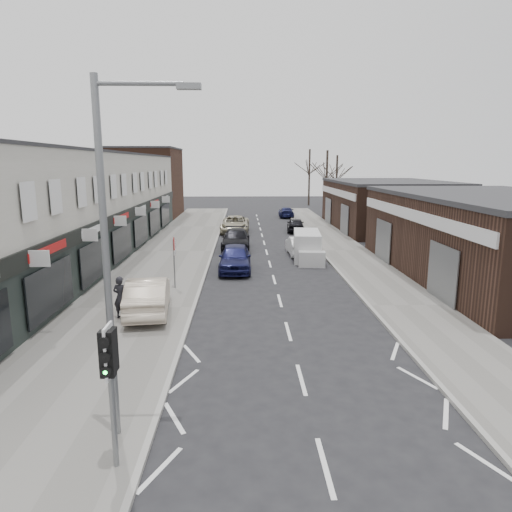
{
  "coord_description": "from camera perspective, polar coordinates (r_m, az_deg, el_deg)",
  "views": [
    {
      "loc": [
        -1.72,
        -10.58,
        6.33
      ],
      "look_at": [
        -1.19,
        7.81,
        2.6
      ],
      "focal_mm": 32.0,
      "sensor_mm": 36.0,
      "label": 1
    }
  ],
  "objects": [
    {
      "name": "tree_far_c",
      "position": [
        71.59,
        6.59,
        6.32
      ],
      "size": [
        3.6,
        3.6,
        8.5
      ],
      "primitive_type": null,
      "color": "#382D26",
      "rests_on": "ground"
    },
    {
      "name": "parked_car_right_b",
      "position": [
        43.26,
        4.97,
        3.9
      ],
      "size": [
        1.9,
        4.01,
        1.32
      ],
      "primitive_type": "imported",
      "rotation": [
        0.0,
        0.0,
        3.05
      ],
      "color": "black",
      "rests_on": "ground"
    },
    {
      "name": "shop_terrace_left",
      "position": [
        32.42,
        -23.08,
        5.64
      ],
      "size": [
        8.0,
        41.0,
        7.1
      ],
      "primitive_type": "cube",
      "color": "#B9B6A9",
      "rests_on": "ground"
    },
    {
      "name": "white_van",
      "position": [
        30.68,
        6.4,
        1.17
      ],
      "size": [
        2.06,
        4.93,
        1.86
      ],
      "rotation": [
        0.0,
        0.0,
        -0.09
      ],
      "color": "silver",
      "rests_on": "ground"
    },
    {
      "name": "sedan_on_pavement",
      "position": [
        19.83,
        -13.33,
        -4.76
      ],
      "size": [
        2.2,
        4.86,
        1.55
      ],
      "primitive_type": "imported",
      "rotation": [
        0.0,
        0.0,
        3.26
      ],
      "color": "beige",
      "rests_on": "pavement_left"
    },
    {
      "name": "parked_car_right_a",
      "position": [
        32.31,
        5.33,
        1.31
      ],
      "size": [
        1.52,
        4.03,
        1.31
      ],
      "primitive_type": "imported",
      "rotation": [
        0.0,
        0.0,
        3.17
      ],
      "color": "white",
      "rests_on": "ground"
    },
    {
      "name": "pavement_right",
      "position": [
        34.01,
        11.06,
        0.63
      ],
      "size": [
        3.5,
        64.0,
        0.12
      ],
      "primitive_type": "cube",
      "color": "slate",
      "rests_on": "ground"
    },
    {
      "name": "ground",
      "position": [
        12.45,
        6.91,
        -19.2
      ],
      "size": [
        160.0,
        160.0,
        0.0
      ],
      "primitive_type": "plane",
      "color": "black",
      "rests_on": "ground"
    },
    {
      "name": "tree_far_b",
      "position": [
        66.22,
        9.91,
        5.81
      ],
      "size": [
        3.6,
        3.6,
        7.5
      ],
      "primitive_type": null,
      "color": "#382D26",
      "rests_on": "ground"
    },
    {
      "name": "pedestrian",
      "position": [
        19.41,
        -16.58,
        -4.97
      ],
      "size": [
        0.73,
        0.58,
        1.76
      ],
      "primitive_type": "imported",
      "rotation": [
        0.0,
        0.0,
        2.87
      ],
      "color": "black",
      "rests_on": "pavement_left"
    },
    {
      "name": "right_unit_near",
      "position": [
        28.69,
        28.09,
        1.93
      ],
      "size": [
        10.0,
        18.0,
        4.5
      ],
      "primitive_type": "cube",
      "color": "#3A241A",
      "rests_on": "ground"
    },
    {
      "name": "tree_far_a",
      "position": [
        59.89,
        8.7,
        5.27
      ],
      "size": [
        3.6,
        3.6,
        8.0
      ],
      "primitive_type": null,
      "color": "#382D26",
      "rests_on": "ground"
    },
    {
      "name": "parked_car_right_c",
      "position": [
        55.1,
        3.8,
        5.49
      ],
      "size": [
        1.83,
        4.27,
        1.23
      ],
      "primitive_type": "imported",
      "rotation": [
        0.0,
        0.0,
        3.11
      ],
      "color": "#13163D",
      "rests_on": "ground"
    },
    {
      "name": "street_lamp",
      "position": [
        10.31,
        -17.42,
        1.39
      ],
      "size": [
        2.23,
        0.22,
        8.0
      ],
      "color": "slate",
      "rests_on": "pavement_left"
    },
    {
      "name": "warning_sign",
      "position": [
        23.21,
        -10.16,
        1.04
      ],
      "size": [
        0.12,
        0.8,
        2.7
      ],
      "color": "slate",
      "rests_on": "pavement_left"
    },
    {
      "name": "pavement_left",
      "position": [
        33.55,
        -10.25,
        0.51
      ],
      "size": [
        5.5,
        64.0,
        0.12
      ],
      "primitive_type": "cube",
      "color": "slate",
      "rests_on": "ground"
    },
    {
      "name": "right_unit_far",
      "position": [
        46.97,
        16.06,
        6.04
      ],
      "size": [
        10.0,
        16.0,
        4.5
      ],
      "primitive_type": "cube",
      "color": "#3A241A",
      "rests_on": "ground"
    },
    {
      "name": "parked_car_left_a",
      "position": [
        27.31,
        -2.63,
        -0.24
      ],
      "size": [
        1.92,
        4.69,
        1.59
      ],
      "primitive_type": "imported",
      "rotation": [
        0.0,
        0.0,
        -0.01
      ],
      "color": "#151744",
      "rests_on": "ground"
    },
    {
      "name": "parked_car_left_b",
      "position": [
        34.36,
        -2.54,
        2.1
      ],
      "size": [
        2.17,
        5.16,
        1.49
      ],
      "primitive_type": "imported",
      "rotation": [
        0.0,
        0.0,
        -0.02
      ],
      "color": "black",
      "rests_on": "ground"
    },
    {
      "name": "parked_car_left_c",
      "position": [
        42.8,
        -2.65,
        3.99
      ],
      "size": [
        2.73,
        5.6,
        1.53
      ],
      "primitive_type": "imported",
      "rotation": [
        0.0,
        0.0,
        -0.03
      ],
      "color": "#ADA58A",
      "rests_on": "ground"
    },
    {
      "name": "brick_block_far",
      "position": [
        56.86,
        -13.78,
        8.8
      ],
      "size": [
        8.0,
        10.0,
        8.0
      ],
      "primitive_type": "cube",
      "color": "#44291D",
      "rests_on": "ground"
    },
    {
      "name": "traffic_light",
      "position": [
        9.79,
        -17.85,
        -12.7
      ],
      "size": [
        0.28,
        0.6,
        3.1
      ],
      "color": "slate",
      "rests_on": "pavement_left"
    }
  ]
}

